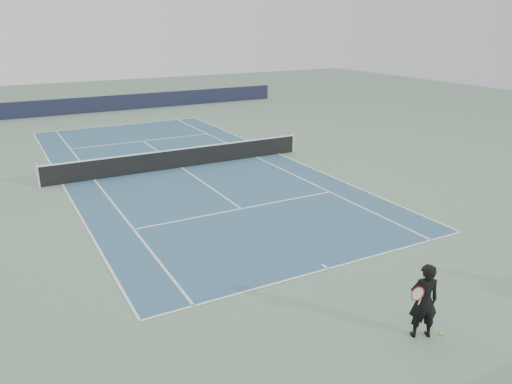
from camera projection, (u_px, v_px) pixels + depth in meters
name	position (u px, v px, depth m)	size (l,w,h in m)	color
ground	(181.00, 168.00, 24.14)	(80.00, 80.00, 0.00)	slate
court_surface	(181.00, 168.00, 24.14)	(10.97, 23.77, 0.01)	#325C78
tennis_net	(181.00, 158.00, 23.97)	(12.90, 0.10, 1.07)	silver
windscreen_far	(100.00, 104.00, 38.80)	(30.00, 0.25, 1.20)	black
tennis_player	(424.00, 301.00, 10.96)	(0.86, 0.71, 1.80)	black
tennis_ball	(441.00, 334.00, 11.26)	(0.07, 0.07, 0.07)	yellow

